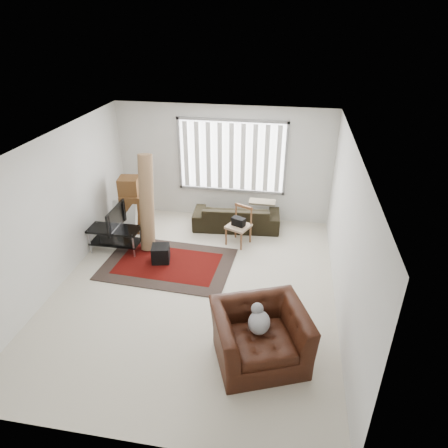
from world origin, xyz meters
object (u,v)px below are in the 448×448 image
object	(u,v)px
tv_stand	(115,235)
sofa	(237,213)
armchair	(260,333)
side_chair	(239,224)
moving_boxes	(132,206)

from	to	relation	value
tv_stand	sofa	xyz separation A→B (m)	(2.36, 1.44, -0.00)
tv_stand	armchair	bearing A→B (deg)	-36.98
side_chair	armchair	bearing A→B (deg)	-52.83
sofa	armchair	world-z (taller)	armchair
tv_stand	armchair	world-z (taller)	armchair
tv_stand	side_chair	distance (m)	2.62
moving_boxes	sofa	bearing A→B (deg)	12.39
sofa	side_chair	size ratio (longest dim) A/B	2.35
armchair	tv_stand	bearing A→B (deg)	121.58
armchair	sofa	bearing A→B (deg)	81.57
tv_stand	moving_boxes	world-z (taller)	moving_boxes
tv_stand	armchair	size ratio (longest dim) A/B	0.66
tv_stand	sofa	size ratio (longest dim) A/B	0.54
tv_stand	armchair	distance (m)	4.07
sofa	side_chair	xyz separation A→B (m)	(0.15, -0.70, 0.09)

